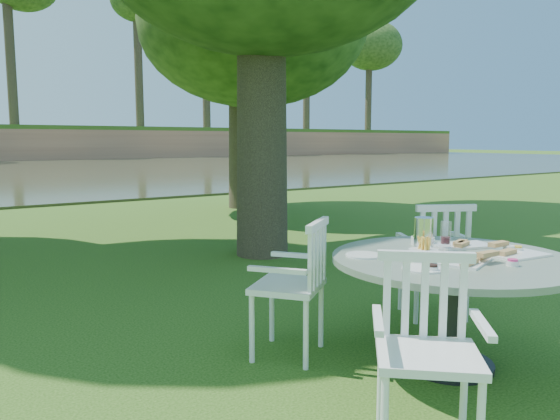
{
  "coord_description": "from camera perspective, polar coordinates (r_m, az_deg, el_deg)",
  "views": [
    {
      "loc": [
        -2.69,
        -3.61,
        1.45
      ],
      "look_at": [
        0.0,
        0.2,
        0.85
      ],
      "focal_mm": 35.0,
      "sensor_mm": 36.0,
      "label": 1
    }
  ],
  "objects": [
    {
      "name": "chair_nw",
      "position": [
        3.65,
        2.22,
        -7.05
      ],
      "size": [
        0.64,
        0.63,
        0.92
      ],
      "rotation": [
        0.0,
        0.0,
        -2.5
      ],
      "color": "white",
      "rests_on": "ground"
    },
    {
      "name": "chair_sw",
      "position": [
        2.72,
        15.03,
        -12.54
      ],
      "size": [
        0.63,
        0.63,
        0.91
      ],
      "rotation": [
        0.0,
        0.0,
        -0.75
      ],
      "color": "white",
      "rests_on": "ground"
    },
    {
      "name": "chair_ne",
      "position": [
        4.57,
        16.24,
        -4.23
      ],
      "size": [
        0.64,
        0.62,
        0.95
      ],
      "rotation": [
        0.0,
        0.0,
        -3.64
      ],
      "color": "white",
      "rests_on": "ground"
    },
    {
      "name": "tableware",
      "position": [
        3.63,
        16.52,
        -3.76
      ],
      "size": [
        1.11,
        0.85,
        0.24
      ],
      "color": "white",
      "rests_on": "table"
    },
    {
      "name": "table",
      "position": [
        3.63,
        17.56,
        -6.6
      ],
      "size": [
        1.51,
        1.51,
        0.72
      ],
      "color": "black",
      "rests_on": "ground"
    },
    {
      "name": "ground",
      "position": [
        4.73,
        1.42,
        -10.52
      ],
      "size": [
        140.0,
        140.0,
        0.0
      ],
      "primitive_type": "plane",
      "color": "#1E430E",
      "rests_on": "ground"
    }
  ]
}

